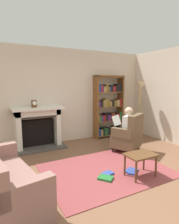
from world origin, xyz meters
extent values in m
plane|color=brown|center=(0.00, 0.00, 0.00)|extent=(14.00, 14.00, 0.00)
cube|color=beige|center=(0.00, 2.55, 1.35)|extent=(5.60, 0.10, 2.70)
cube|color=beige|center=(2.65, 1.25, 1.35)|extent=(0.10, 5.20, 2.70)
cube|color=brown|center=(0.00, 0.30, 0.01)|extent=(2.40, 1.80, 0.01)
cube|color=#4C4742|center=(-0.87, 2.18, 0.03)|extent=(1.33, 0.64, 0.05)
cube|color=black|center=(-0.87, 2.40, 0.40)|extent=(0.81, 0.20, 0.70)
cube|color=silver|center=(-1.38, 2.28, 0.53)|extent=(0.12, 0.44, 1.05)
cube|color=silver|center=(-0.37, 2.28, 0.53)|extent=(0.12, 0.44, 1.05)
cube|color=silver|center=(-0.87, 2.28, 0.97)|extent=(1.13, 0.44, 0.16)
cube|color=silver|center=(-0.87, 2.22, 1.08)|extent=(1.29, 0.56, 0.06)
cylinder|color=brown|center=(-0.97, 2.20, 1.20)|extent=(0.14, 0.14, 0.18)
cylinder|color=white|center=(-0.97, 2.14, 1.23)|extent=(0.10, 0.01, 0.10)
cube|color=brown|center=(0.92, 2.34, 0.98)|extent=(0.04, 0.32, 1.96)
cube|color=brown|center=(1.86, 2.34, 0.98)|extent=(0.04, 0.32, 1.96)
cube|color=brown|center=(1.39, 2.34, 1.94)|extent=(0.98, 0.32, 0.04)
cube|color=brown|center=(1.39, 2.34, 0.06)|extent=(0.94, 0.32, 0.02)
cube|color=navy|center=(0.99, 2.33, 0.19)|extent=(0.08, 0.26, 0.24)
cube|color=#997F4C|center=(1.09, 2.33, 0.17)|extent=(0.08, 0.26, 0.20)
cube|color=black|center=(1.15, 2.33, 0.18)|extent=(0.04, 0.26, 0.21)
cube|color=#1E592D|center=(1.21, 2.33, 0.20)|extent=(0.05, 0.26, 0.25)
cube|color=#1E592D|center=(1.27, 2.33, 0.18)|extent=(0.07, 0.26, 0.22)
cube|color=black|center=(1.34, 2.33, 0.19)|extent=(0.07, 0.26, 0.24)
cube|color=black|center=(1.41, 2.33, 0.18)|extent=(0.06, 0.26, 0.21)
cube|color=#1E592D|center=(1.47, 2.33, 0.17)|extent=(0.05, 0.26, 0.19)
cube|color=black|center=(1.54, 2.33, 0.16)|extent=(0.08, 0.26, 0.17)
cube|color=black|center=(1.62, 2.33, 0.19)|extent=(0.07, 0.26, 0.24)
cube|color=#1E592D|center=(1.68, 2.33, 0.17)|extent=(0.04, 0.26, 0.20)
cube|color=black|center=(1.75, 2.33, 0.19)|extent=(0.08, 0.26, 0.23)
cube|color=#997F4C|center=(1.82, 2.33, 0.16)|extent=(0.05, 0.26, 0.17)
cube|color=brown|center=(1.39, 2.34, 0.52)|extent=(0.94, 0.32, 0.02)
cube|color=brown|center=(0.97, 2.33, 0.64)|extent=(0.04, 0.26, 0.22)
cube|color=#1E592D|center=(1.03, 2.33, 0.63)|extent=(0.06, 0.26, 0.19)
cube|color=#4C1E59|center=(1.11, 2.33, 0.63)|extent=(0.07, 0.26, 0.19)
cube|color=maroon|center=(1.18, 2.33, 0.63)|extent=(0.06, 0.26, 0.19)
cube|color=black|center=(1.26, 2.33, 0.65)|extent=(0.08, 0.26, 0.24)
cube|color=#4C1E59|center=(1.35, 2.33, 0.63)|extent=(0.09, 0.26, 0.19)
cube|color=black|center=(1.42, 2.33, 0.65)|extent=(0.04, 0.26, 0.24)
cube|color=maroon|center=(1.47, 2.33, 0.65)|extent=(0.06, 0.26, 0.23)
cube|color=brown|center=(1.53, 2.33, 0.65)|extent=(0.04, 0.26, 0.25)
cube|color=#997F4C|center=(1.58, 2.33, 0.62)|extent=(0.05, 0.26, 0.17)
cube|color=navy|center=(1.65, 2.33, 0.62)|extent=(0.07, 0.26, 0.18)
cube|color=maroon|center=(1.72, 2.33, 0.64)|extent=(0.06, 0.26, 0.22)
cube|color=#1E592D|center=(1.79, 2.33, 0.66)|extent=(0.07, 0.26, 0.26)
cube|color=brown|center=(1.39, 2.34, 0.98)|extent=(0.94, 0.32, 0.02)
cube|color=#4C1E59|center=(0.99, 2.33, 1.08)|extent=(0.07, 0.26, 0.18)
cube|color=black|center=(1.06, 2.33, 1.08)|extent=(0.07, 0.26, 0.17)
cube|color=brown|center=(1.12, 2.33, 1.09)|extent=(0.04, 0.26, 0.19)
cube|color=#997F4C|center=(1.18, 2.33, 1.10)|extent=(0.06, 0.26, 0.22)
cube|color=brown|center=(1.26, 2.33, 1.12)|extent=(0.09, 0.26, 0.25)
cube|color=brown|center=(1.35, 2.33, 1.09)|extent=(0.07, 0.26, 0.20)
cube|color=#997F4C|center=(1.42, 2.33, 1.07)|extent=(0.04, 0.26, 0.16)
cube|color=black|center=(1.48, 2.33, 1.08)|extent=(0.07, 0.26, 0.18)
cube|color=brown|center=(1.56, 2.33, 1.07)|extent=(0.08, 0.26, 0.16)
cube|color=#997F4C|center=(1.63, 2.33, 1.09)|extent=(0.04, 0.26, 0.19)
cube|color=#997F4C|center=(1.70, 2.33, 1.09)|extent=(0.07, 0.26, 0.20)
cube|color=maroon|center=(1.78, 2.33, 1.11)|extent=(0.07, 0.26, 0.23)
cube|color=brown|center=(1.39, 2.34, 1.44)|extent=(0.94, 0.32, 0.02)
cube|color=navy|center=(0.99, 2.33, 1.57)|extent=(0.08, 0.26, 0.24)
cube|color=maroon|center=(1.06, 2.33, 1.55)|extent=(0.05, 0.26, 0.20)
cube|color=#4C1E59|center=(1.11, 2.33, 1.55)|extent=(0.04, 0.26, 0.20)
cube|color=#997F4C|center=(1.18, 2.33, 1.53)|extent=(0.08, 0.26, 0.16)
cube|color=brown|center=(1.26, 2.33, 1.57)|extent=(0.07, 0.26, 0.23)
cube|color=brown|center=(1.32, 2.33, 1.53)|extent=(0.04, 0.26, 0.16)
cube|color=navy|center=(1.36, 2.33, 1.53)|extent=(0.04, 0.26, 0.16)
cube|color=black|center=(1.43, 2.33, 1.56)|extent=(0.09, 0.26, 0.21)
cube|color=maroon|center=(1.52, 2.33, 1.54)|extent=(0.09, 0.26, 0.18)
cube|color=black|center=(1.61, 2.33, 1.55)|extent=(0.07, 0.26, 0.20)
cube|color=black|center=(1.69, 2.33, 1.58)|extent=(0.07, 0.26, 0.25)
cube|color=black|center=(1.76, 2.33, 1.57)|extent=(0.06, 0.26, 0.24)
cube|color=brown|center=(1.39, 2.34, 1.90)|extent=(0.94, 0.32, 0.02)
cylinder|color=#331E14|center=(1.15, 1.31, 0.06)|extent=(0.05, 0.05, 0.12)
cylinder|color=#331E14|center=(0.70, 1.07, 0.06)|extent=(0.05, 0.05, 0.12)
cylinder|color=#331E14|center=(1.37, 0.88, 0.06)|extent=(0.05, 0.05, 0.12)
cylinder|color=#331E14|center=(0.92, 0.64, 0.06)|extent=(0.05, 0.05, 0.12)
cube|color=brown|center=(1.04, 0.98, 0.27)|extent=(0.85, 0.83, 0.30)
cube|color=brown|center=(1.15, 0.76, 0.70)|extent=(0.64, 0.44, 0.55)
cube|color=brown|center=(1.28, 1.10, 0.53)|extent=(0.36, 0.53, 0.22)
cube|color=brown|center=(0.80, 0.85, 0.53)|extent=(0.36, 0.53, 0.22)
cube|color=white|center=(1.06, 0.93, 0.67)|extent=(0.38, 0.33, 0.50)
sphere|color=#D8AD8C|center=(1.06, 0.93, 1.04)|extent=(0.20, 0.20, 0.20)
cube|color=#191E3F|center=(1.04, 1.15, 0.47)|extent=(0.29, 0.41, 0.12)
cube|color=#191E3F|center=(0.90, 1.07, 0.47)|extent=(0.29, 0.41, 0.12)
cylinder|color=#191E3F|center=(0.95, 1.31, 0.21)|extent=(0.10, 0.10, 0.42)
cylinder|color=#191E3F|center=(0.81, 1.24, 0.21)|extent=(0.10, 0.10, 0.42)
cube|color=white|center=(0.91, 1.22, 0.77)|extent=(0.37, 0.26, 0.25)
cube|color=#966B62|center=(-1.81, 0.14, 0.20)|extent=(0.97, 1.79, 0.40)
cube|color=#966B62|center=(-1.68, -0.62, 0.52)|extent=(0.72, 0.27, 0.24)
cube|color=brown|center=(0.42, -0.20, 0.42)|extent=(0.56, 0.39, 0.03)
cylinder|color=brown|center=(0.19, -0.36, 0.20)|extent=(0.04, 0.04, 0.41)
cylinder|color=brown|center=(0.66, -0.36, 0.20)|extent=(0.04, 0.04, 0.41)
cylinder|color=brown|center=(0.19, -0.05, 0.20)|extent=(0.04, 0.04, 0.41)
cylinder|color=brown|center=(0.66, -0.05, 0.20)|extent=(0.04, 0.04, 0.41)
cube|color=#267233|center=(-0.21, -0.01, 0.03)|extent=(0.31, 0.32, 0.04)
cube|color=#334CA5|center=(-0.08, 0.11, 0.03)|extent=(0.23, 0.19, 0.04)
cube|color=#334CA5|center=(0.38, -0.04, 0.03)|extent=(0.28, 0.28, 0.03)
cube|color=#334CA5|center=(0.39, 0.00, 0.03)|extent=(0.30, 0.27, 0.03)
cylinder|color=#B7933F|center=(2.13, 1.72, 0.01)|extent=(0.24, 0.24, 0.03)
cylinder|color=#B7933F|center=(2.13, 1.72, 0.80)|extent=(0.03, 0.03, 1.54)
cone|color=beige|center=(2.13, 1.72, 1.67)|extent=(0.32, 0.32, 0.22)
camera|label=1|loc=(-1.96, -2.69, 1.73)|focal=30.29mm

